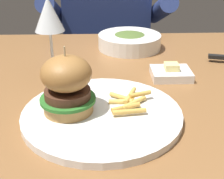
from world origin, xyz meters
name	(u,v)px	position (x,y,z in m)	size (l,w,h in m)	color
dining_table	(139,114)	(0.00, 0.00, 0.65)	(1.31, 0.81, 0.74)	brown
main_plate	(102,114)	(-0.09, -0.16, 0.75)	(0.30, 0.30, 0.01)	white
burger_sandwich	(67,85)	(-0.16, -0.16, 0.81)	(0.10, 0.10, 0.13)	#B78447
fries_pile	(129,101)	(-0.04, -0.14, 0.76)	(0.09, 0.10, 0.02)	#EABC5B
wine_glass	(49,17)	(-0.21, 0.05, 0.88)	(0.07, 0.07, 0.19)	silver
butter_dish	(171,73)	(0.07, 0.02, 0.75)	(0.09, 0.08, 0.04)	white
soup_bowl	(130,41)	(-0.01, 0.24, 0.76)	(0.19, 0.19, 0.05)	white
diner_person	(107,55)	(-0.07, 0.68, 0.56)	(0.51, 0.36, 1.18)	#282833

